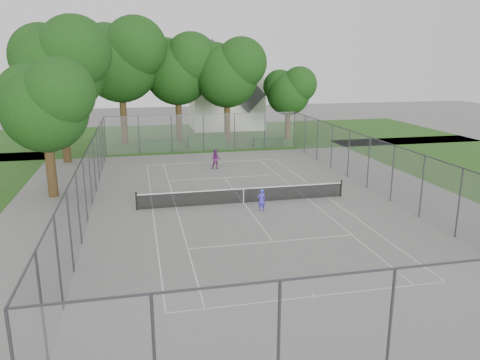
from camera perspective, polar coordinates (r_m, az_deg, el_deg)
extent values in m
plane|color=slate|center=(28.64, 0.43, -2.82)|extent=(120.00, 120.00, 0.00)
cube|color=#234B15|center=(53.67, -5.78, 5.35)|extent=(60.00, 20.00, 0.00)
cube|color=silver|center=(18.11, 9.08, -13.83)|extent=(10.97, 0.06, 0.01)
cube|color=silver|center=(39.93, -3.37, 2.19)|extent=(10.97, 0.06, 0.01)
cube|color=silver|center=(27.98, -10.61, -3.48)|extent=(0.06, 23.77, 0.01)
cube|color=silver|center=(30.28, 10.61, -2.09)|extent=(0.06, 23.77, 0.01)
cube|color=silver|center=(28.05, -7.81, -3.32)|extent=(0.06, 23.77, 0.01)
cube|color=silver|center=(29.78, 8.18, -2.27)|extent=(0.06, 23.77, 0.01)
cube|color=silver|center=(22.80, 4.04, -7.51)|extent=(8.23, 0.06, 0.01)
cube|color=silver|center=(34.67, -1.92, 0.29)|extent=(8.23, 0.06, 0.01)
cube|color=silver|center=(28.63, 0.43, -2.81)|extent=(0.06, 12.80, 0.01)
cube|color=silver|center=(18.24, 8.90, -13.62)|extent=(0.06, 0.30, 0.01)
cube|color=silver|center=(39.78, -3.33, 2.15)|extent=(0.06, 0.30, 0.01)
cylinder|color=black|center=(27.82, -12.51, -2.52)|extent=(0.10, 0.10, 1.10)
cylinder|color=black|center=(30.49, 12.22, -0.99)|extent=(0.10, 0.10, 1.10)
cube|color=black|center=(28.50, 0.43, -1.95)|extent=(12.67, 0.01, 0.86)
cube|color=silver|center=(28.38, 0.44, -1.06)|extent=(12.77, 0.03, 0.06)
cube|color=silver|center=(28.51, 0.43, -1.97)|extent=(0.05, 0.02, 0.88)
cylinder|color=#38383D|center=(44.26, -16.12, 5.17)|extent=(0.08, 0.08, 3.50)
cylinder|color=#38383D|center=(46.67, 6.61, 6.11)|extent=(0.08, 0.08, 3.50)
cube|color=slate|center=(13.29, 17.77, -17.09)|extent=(18.00, 0.02, 3.50)
cube|color=slate|center=(44.58, -4.46, 5.76)|extent=(18.00, 0.02, 3.50)
cube|color=slate|center=(27.65, -18.07, -0.42)|extent=(0.02, 34.00, 3.50)
cube|color=slate|center=(31.36, 16.69, 1.42)|extent=(0.02, 34.00, 3.50)
cube|color=#38383D|center=(12.48, 18.40, -10.20)|extent=(18.00, 0.05, 0.05)
cube|color=#38383D|center=(44.35, -4.50, 8.00)|extent=(18.00, 0.05, 0.05)
cube|color=#38383D|center=(27.27, -18.35, 3.13)|extent=(0.05, 34.00, 0.05)
cube|color=#38383D|center=(31.03, 16.92, 4.56)|extent=(0.05, 34.00, 0.05)
cylinder|color=#392815|center=(49.69, -13.99, 7.38)|extent=(0.68, 0.68, 5.38)
sphere|color=black|center=(49.34, -14.38, 13.57)|extent=(7.65, 7.65, 7.65)
sphere|color=black|center=(48.18, -12.66, 15.47)|extent=(6.12, 6.12, 6.12)
sphere|color=black|center=(50.35, -16.01, 14.78)|extent=(5.74, 5.74, 5.74)
cylinder|color=#392815|center=(50.76, -7.46, 7.49)|extent=(0.65, 0.65, 4.78)
sphere|color=black|center=(50.40, -7.64, 12.88)|extent=(6.80, 6.80, 6.80)
sphere|color=black|center=(49.50, -5.97, 14.48)|extent=(5.44, 5.44, 5.44)
sphere|color=black|center=(51.14, -9.14, 14.00)|extent=(5.10, 5.10, 5.10)
cylinder|color=#392815|center=(49.60, -1.58, 7.32)|extent=(0.64, 0.64, 4.56)
sphere|color=black|center=(49.23, -1.61, 12.58)|extent=(6.49, 6.49, 6.49)
sphere|color=black|center=(48.51, 0.15, 14.09)|extent=(5.19, 5.19, 5.19)
sphere|color=black|center=(49.80, -3.12, 13.71)|extent=(4.87, 4.87, 4.87)
cylinder|color=#392815|center=(51.59, 5.82, 6.83)|extent=(0.59, 0.59, 3.31)
sphere|color=black|center=(51.25, 5.92, 10.49)|extent=(4.71, 4.71, 4.71)
sphere|color=black|center=(50.83, 7.23, 11.49)|extent=(3.77, 3.77, 3.77)
sphere|color=black|center=(51.51, 4.84, 11.33)|extent=(3.53, 3.53, 3.53)
cylinder|color=#392815|center=(42.08, -20.57, 5.44)|extent=(0.67, 0.67, 5.09)
sphere|color=black|center=(41.66, -21.20, 12.35)|extent=(7.24, 7.24, 7.24)
sphere|color=black|center=(40.39, -19.53, 14.51)|extent=(5.79, 5.79, 5.79)
sphere|color=black|center=(42.74, -22.88, 13.69)|extent=(5.43, 5.43, 5.43)
cylinder|color=#392815|center=(31.86, -22.04, 1.34)|extent=(0.60, 0.60, 3.70)
sphere|color=black|center=(31.29, -22.69, 7.94)|extent=(5.27, 5.27, 5.27)
sphere|color=black|center=(30.25, -21.15, 9.90)|extent=(4.21, 4.21, 4.21)
sphere|color=black|center=(32.04, -24.27, 9.34)|extent=(3.95, 3.95, 3.95)
cube|color=#173F14|center=(45.50, -9.83, 4.14)|extent=(3.79, 1.14, 0.95)
cube|color=#173F14|center=(46.51, -4.07, 4.69)|extent=(3.74, 1.07, 1.18)
cube|color=#173F14|center=(47.17, 3.40, 4.65)|extent=(2.89, 1.06, 0.87)
cube|color=silver|center=(59.39, -1.72, 9.44)|extent=(8.60, 6.45, 6.45)
cube|color=#434347|center=(59.18, -1.75, 12.55)|extent=(8.51, 6.67, 8.51)
imported|color=#4039D7|center=(27.03, 2.63, -2.44)|extent=(0.51, 0.37, 1.31)
imported|color=#692367|center=(37.34, -2.96, 2.53)|extent=(0.86, 0.74, 1.55)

